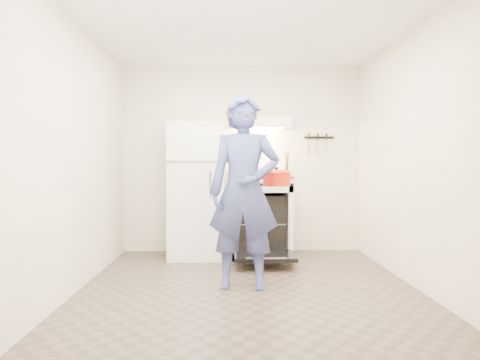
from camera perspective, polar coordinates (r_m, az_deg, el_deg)
name	(u,v)px	position (r m, az deg, el deg)	size (l,w,h in m)	color
floor	(248,289)	(4.19, 1.13, -14.32)	(3.60, 3.60, 0.00)	brown
back_wall	(242,159)	(5.82, 0.26, 2.75)	(3.20, 0.02, 2.50)	#F2E8CD
refrigerator	(198,190)	(5.49, -5.68, -1.40)	(0.70, 0.70, 1.70)	white
stove_body	(261,220)	(5.55, 2.75, -5.39)	(0.76, 0.65, 0.92)	white
cooktop	(261,184)	(5.51, 2.76, -0.49)	(0.76, 0.65, 0.03)	black
backsplash	(259,174)	(5.79, 2.54, 0.78)	(0.76, 0.07, 0.20)	white
oven_door	(264,256)	(5.03, 3.28, -10.07)	(0.70, 0.54, 0.04)	black
oven_rack	(261,222)	(5.56, 2.75, -5.60)	(0.60, 0.52, 0.01)	slate
range_hood	(260,124)	(5.60, 2.72, 7.49)	(0.76, 0.50, 0.12)	white
knife_strip	(319,137)	(5.94, 10.48, 5.60)	(0.40, 0.02, 0.03)	black
pizza_stone	(267,220)	(5.61, 3.68, -5.38)	(0.33, 0.33, 0.02)	#8C6B51
tea_kettle	(241,170)	(5.71, 0.16, 1.30)	(0.25, 0.21, 0.31)	silver
utensil_jar	(287,175)	(5.41, 6.26, 0.62)	(0.09, 0.09, 0.13)	silver
person	(244,192)	(4.08, 0.57, -1.57)	(0.67, 0.44, 1.85)	navy
dutch_oven	(276,180)	(4.34, 4.87, 0.05)	(0.35, 0.28, 0.23)	red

